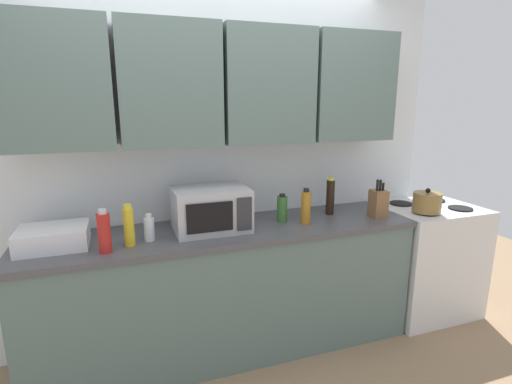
% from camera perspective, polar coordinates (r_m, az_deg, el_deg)
% --- Properties ---
extents(wall_back_with_cabinets, '(3.47, 0.38, 2.60)m').
position_cam_1_polar(wall_back_with_cabinets, '(2.73, -5.74, 9.88)').
color(wall_back_with_cabinets, white).
rests_on(wall_back_with_cabinets, ground_plane).
extents(counter_run, '(2.60, 0.63, 0.90)m').
position_cam_1_polar(counter_run, '(2.81, -4.03, -13.98)').
color(counter_run, slate).
rests_on(counter_run, ground_plane).
extents(stove_range, '(0.76, 0.64, 0.91)m').
position_cam_1_polar(stove_range, '(3.58, 23.36, -8.90)').
color(stove_range, silver).
rests_on(stove_range, ground_plane).
extents(kettle, '(0.21, 0.21, 0.18)m').
position_cam_1_polar(kettle, '(3.21, 23.66, -1.37)').
color(kettle, olive).
rests_on(kettle, stove_range).
extents(microwave, '(0.48, 0.37, 0.28)m').
position_cam_1_polar(microwave, '(2.58, -6.60, -2.49)').
color(microwave, '#B7B7BC').
rests_on(microwave, counter_run).
extents(dish_rack, '(0.38, 0.30, 0.12)m').
position_cam_1_polar(dish_rack, '(2.57, -27.46, -5.89)').
color(dish_rack, silver).
rests_on(dish_rack, counter_run).
extents(knife_block, '(0.11, 0.13, 0.28)m').
position_cam_1_polar(knife_block, '(2.98, 17.39, -1.57)').
color(knife_block, brown).
rests_on(knife_block, counter_run).
extents(bottle_green_oil, '(0.07, 0.07, 0.20)m').
position_cam_1_polar(bottle_green_oil, '(2.75, 3.83, -2.43)').
color(bottle_green_oil, '#386B2D').
rests_on(bottle_green_oil, counter_run).
extents(bottle_soy_dark, '(0.06, 0.06, 0.28)m').
position_cam_1_polar(bottle_soy_dark, '(2.97, 10.78, -0.66)').
color(bottle_soy_dark, black).
rests_on(bottle_soy_dark, counter_run).
extents(bottle_red_sauce, '(0.07, 0.07, 0.25)m').
position_cam_1_polar(bottle_red_sauce, '(2.34, -21.27, -5.51)').
color(bottle_red_sauce, red).
rests_on(bottle_red_sauce, counter_run).
extents(bottle_amber_vinegar, '(0.07, 0.07, 0.25)m').
position_cam_1_polar(bottle_amber_vinegar, '(2.72, 7.28, -2.19)').
color(bottle_amber_vinegar, '#AD701E').
rests_on(bottle_amber_vinegar, counter_run).
extents(bottle_clear_tall, '(0.06, 0.06, 0.17)m').
position_cam_1_polar(bottle_clear_tall, '(2.47, -15.32, -5.17)').
color(bottle_clear_tall, silver).
rests_on(bottle_clear_tall, counter_run).
extents(bottle_yellow_mustard, '(0.06, 0.06, 0.25)m').
position_cam_1_polar(bottle_yellow_mustard, '(2.40, -18.04, -4.74)').
color(bottle_yellow_mustard, gold).
rests_on(bottle_yellow_mustard, counter_run).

